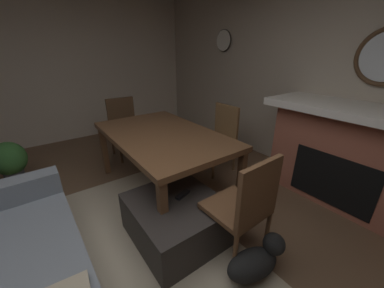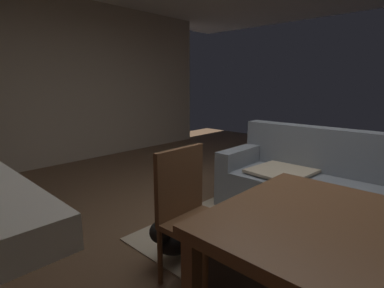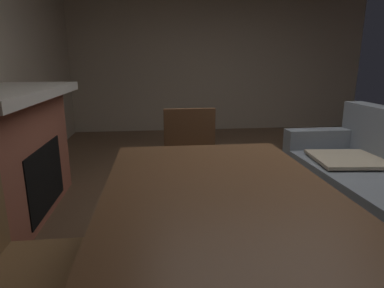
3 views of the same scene
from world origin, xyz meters
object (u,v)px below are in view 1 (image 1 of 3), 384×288
object	(u,v)px
tv_remote	(183,195)
small_dog	(256,261)
ottoman_coffee_table	(176,219)
dining_chair_west	(245,204)
dining_chair_south	(220,134)
dining_chair_east	(124,124)
potted_plant	(10,161)
wall_clock	(224,41)
fireplace	(348,155)
dining_table	(163,138)

from	to	relation	value
tv_remote	small_dog	xyz separation A→B (m)	(-0.75, -0.15, -0.22)
ottoman_coffee_table	dining_chair_west	size ratio (longest dim) A/B	0.88
ottoman_coffee_table	dining_chair_south	xyz separation A→B (m)	(0.78, -1.25, 0.33)
dining_chair_east	dining_chair_south	xyz separation A→B (m)	(-1.28, -0.93, 0.00)
dining_chair_south	potted_plant	bearing A→B (deg)	62.24
small_dog	wall_clock	size ratio (longest dim) A/B	1.37
wall_clock	tv_remote	bearing A→B (deg)	129.78
fireplace	ottoman_coffee_table	distance (m)	1.98
wall_clock	potted_plant	bearing A→B (deg)	83.94
dining_chair_east	dining_chair_south	distance (m)	1.58
dining_chair_south	ottoman_coffee_table	bearing A→B (deg)	121.89
ottoman_coffee_table	dining_chair_south	world-z (taller)	dining_chair_south
small_dog	dining_table	bearing A→B (deg)	-2.88
tv_remote	dining_chair_east	size ratio (longest dim) A/B	0.17
dining_table	wall_clock	size ratio (longest dim) A/B	4.93
dining_chair_west	wall_clock	size ratio (longest dim) A/B	2.59
tv_remote	potted_plant	xyz separation A→B (m)	(2.05, 1.32, -0.09)
potted_plant	small_dog	distance (m)	3.16
fireplace	dining_chair_west	distance (m)	1.52
dining_chair_east	potted_plant	size ratio (longest dim) A/B	1.67
wall_clock	dining_chair_south	bearing A→B (deg)	137.13
small_dog	wall_clock	xyz separation A→B (m)	(2.44, -1.88, 1.60)
small_dog	tv_remote	bearing A→B (deg)	11.22
dining_chair_east	wall_clock	xyz separation A→B (m)	(-0.33, -1.81, 1.26)
tv_remote	dining_chair_south	distance (m)	1.38
tv_remote	dining_chair_south	world-z (taller)	dining_chair_south
fireplace	dining_chair_east	world-z (taller)	fireplace
fireplace	potted_plant	bearing A→B (deg)	48.55
tv_remote	wall_clock	distance (m)	2.98
potted_plant	small_dog	size ratio (longest dim) A/B	1.14
dining_table	dining_chair_south	distance (m)	0.94
fireplace	small_dog	size ratio (longest dim) A/B	3.56
ottoman_coffee_table	wall_clock	distance (m)	3.16
fireplace	dining_chair_west	xyz separation A→B (m)	(0.13, 1.52, -0.04)
potted_plant	fireplace	bearing A→B (deg)	-131.45
dining_chair_south	small_dog	bearing A→B (deg)	146.11
dining_chair_east	dining_chair_west	distance (m)	2.55
ottoman_coffee_table	dining_chair_east	distance (m)	2.10
wall_clock	small_dog	bearing A→B (deg)	142.36
dining_chair_east	wall_clock	bearing A→B (deg)	-100.37
ottoman_coffee_table	tv_remote	xyz separation A→B (m)	(0.03, -0.10, 0.21)
dining_table	small_dog	distance (m)	1.57
tv_remote	wall_clock	size ratio (longest dim) A/B	0.45
fireplace	dining_chair_south	distance (m)	1.53
dining_chair_east	fireplace	bearing A→B (deg)	-150.47
dining_table	potted_plant	xyz separation A→B (m)	(1.30, 1.55, -0.36)
dining_table	small_dog	size ratio (longest dim) A/B	3.60
tv_remote	dining_table	bearing A→B (deg)	-34.74
dining_chair_east	dining_chair_west	bearing A→B (deg)	-179.99
ottoman_coffee_table	potted_plant	world-z (taller)	potted_plant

